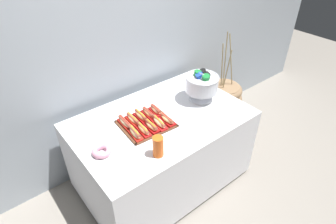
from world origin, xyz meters
name	(u,v)px	position (x,y,z in m)	size (l,w,h in m)	color
ground_plane	(162,179)	(0.00, 0.00, 0.00)	(10.00, 10.00, 0.00)	gray
back_wall	(117,36)	(0.00, 0.62, 1.30)	(6.00, 0.10, 2.60)	#9EA8B2
buffet_table	(162,149)	(0.00, 0.00, 0.40)	(1.49, 0.96, 0.77)	silver
floor_vase	(222,109)	(1.05, 0.21, 0.29)	(0.49, 0.49, 1.19)	#896B4C
serving_tray	(146,124)	(-0.15, 0.01, 0.77)	(0.43, 0.38, 0.01)	#56331E
hot_dog_0	(135,133)	(-0.30, -0.07, 0.80)	(0.08, 0.18, 0.06)	red
hot_dog_1	(143,130)	(-0.23, -0.07, 0.80)	(0.07, 0.17, 0.06)	red
hot_dog_2	(151,126)	(-0.15, -0.08, 0.80)	(0.07, 0.16, 0.06)	#B21414
hot_dog_3	(159,123)	(-0.08, -0.08, 0.80)	(0.09, 0.18, 0.06)	red
hot_dog_4	(167,120)	(0.00, -0.08, 0.80)	(0.07, 0.17, 0.06)	#B21414
hot_dog_5	(125,122)	(-0.29, 0.10, 0.80)	(0.07, 0.18, 0.06)	red
hot_dog_6	(133,119)	(-0.22, 0.09, 0.80)	(0.07, 0.18, 0.06)	red
hot_dog_7	(141,116)	(-0.14, 0.09, 0.80)	(0.07, 0.17, 0.06)	#B21414
hot_dog_8	(148,113)	(-0.07, 0.08, 0.80)	(0.06, 0.17, 0.06)	red
hot_dog_9	(156,110)	(0.01, 0.08, 0.80)	(0.08, 0.16, 0.06)	red
punch_bowl	(202,83)	(0.47, 0.00, 0.94)	(0.31, 0.31, 0.29)	silver
cup_stack	(158,147)	(-0.28, -0.34, 0.85)	(0.08, 0.08, 0.16)	#EA5B19
donut	(102,151)	(-0.59, -0.07, 0.79)	(0.14, 0.14, 0.04)	pink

